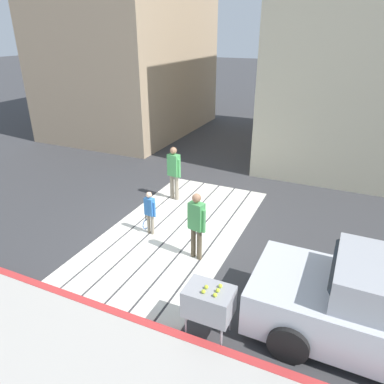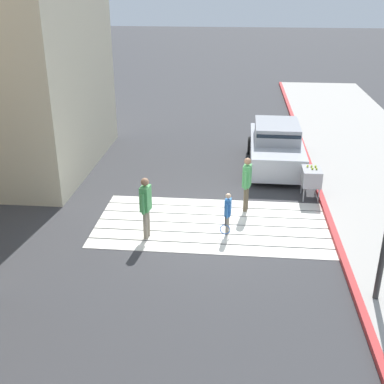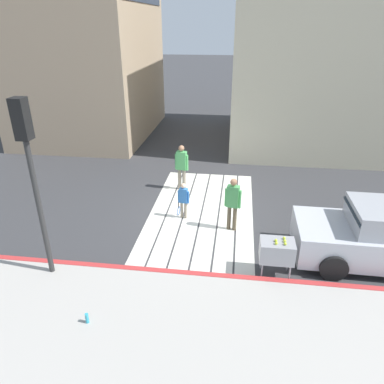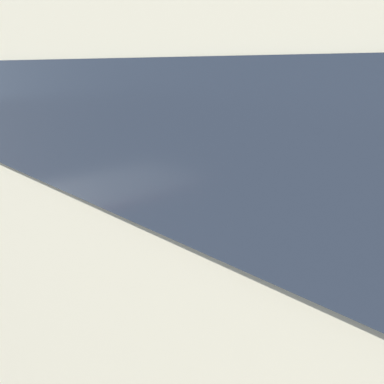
{
  "view_description": "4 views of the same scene",
  "coord_description": "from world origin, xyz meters",
  "px_view_note": "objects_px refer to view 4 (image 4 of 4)",
  "views": [
    {
      "loc": [
        -7.24,
        -3.75,
        4.82
      ],
      "look_at": [
        0.44,
        -0.26,
        0.97
      ],
      "focal_mm": 33.45,
      "sensor_mm": 36.0,
      "label": 1
    },
    {
      "loc": [
        -0.58,
        12.02,
        6.25
      ],
      "look_at": [
        0.54,
        0.27,
        1.07
      ],
      "focal_mm": 45.66,
      "sensor_mm": 36.0,
      "label": 2
    },
    {
      "loc": [
        -10.14,
        -1.03,
        5.56
      ],
      "look_at": [
        -0.31,
        0.27,
        0.86
      ],
      "focal_mm": 33.74,
      "sensor_mm": 36.0,
      "label": 3
    },
    {
      "loc": [
        9.03,
        -8.7,
        5.2
      ],
      "look_at": [
        -0.62,
        0.72,
        0.93
      ],
      "focal_mm": 37.65,
      "sensor_mm": 36.0,
      "label": 4
    }
  ],
  "objects_px": {
    "car_parked_near_curb": "(20,229)",
    "water_bottle": "(139,181)",
    "pedestrian_adult_lead": "(149,200)",
    "pedestrian_adult_trailing": "(247,205)",
    "pedestrian_child_with_racket": "(192,202)",
    "tennis_ball_cart": "(88,201)",
    "traffic_light_corner": "(186,118)"
  },
  "relations": [
    {
      "from": "car_parked_near_curb",
      "to": "water_bottle",
      "type": "relative_size",
      "value": 19.64
    },
    {
      "from": "pedestrian_adult_lead",
      "to": "pedestrian_adult_trailing",
      "type": "bearing_deg",
      "value": 36.05
    },
    {
      "from": "pedestrian_adult_trailing",
      "to": "pedestrian_child_with_racket",
      "type": "bearing_deg",
      "value": -169.82
    },
    {
      "from": "car_parked_near_curb",
      "to": "tennis_ball_cart",
      "type": "bearing_deg",
      "value": 108.34
    },
    {
      "from": "traffic_light_corner",
      "to": "tennis_ball_cart",
      "type": "xyz_separation_m",
      "value": [
        0.68,
        -5.32,
        -2.34
      ]
    },
    {
      "from": "pedestrian_adult_trailing",
      "to": "water_bottle",
      "type": "bearing_deg",
      "value": 172.86
    },
    {
      "from": "water_bottle",
      "to": "tennis_ball_cart",
      "type": "bearing_deg",
      "value": -60.42
    },
    {
      "from": "water_bottle",
      "to": "pedestrian_child_with_racket",
      "type": "xyz_separation_m",
      "value": [
        4.65,
        -1.22,
        0.42
      ]
    },
    {
      "from": "water_bottle",
      "to": "pedestrian_adult_lead",
      "type": "height_order",
      "value": "pedestrian_adult_lead"
    },
    {
      "from": "car_parked_near_curb",
      "to": "water_bottle",
      "type": "xyz_separation_m",
      "value": [
        -3.07,
        6.54,
        -0.5
      ]
    },
    {
      "from": "traffic_light_corner",
      "to": "water_bottle",
      "type": "height_order",
      "value": "traffic_light_corner"
    },
    {
      "from": "water_bottle",
      "to": "pedestrian_adult_lead",
      "type": "bearing_deg",
      "value": -33.29
    },
    {
      "from": "water_bottle",
      "to": "pedestrian_adult_lead",
      "type": "relative_size",
      "value": 0.14
    },
    {
      "from": "car_parked_near_curb",
      "to": "pedestrian_adult_trailing",
      "type": "xyz_separation_m",
      "value": [
        3.67,
        5.7,
        0.24
      ]
    },
    {
      "from": "tennis_ball_cart",
      "to": "pedestrian_child_with_racket",
      "type": "bearing_deg",
      "value": 46.47
    },
    {
      "from": "tennis_ball_cart",
      "to": "water_bottle",
      "type": "xyz_separation_m",
      "value": [
        -2.17,
        3.83,
        -0.47
      ]
    },
    {
      "from": "car_parked_near_curb",
      "to": "traffic_light_corner",
      "type": "distance_m",
      "value": 8.5
    },
    {
      "from": "traffic_light_corner",
      "to": "water_bottle",
      "type": "distance_m",
      "value": 3.51
    },
    {
      "from": "car_parked_near_curb",
      "to": "pedestrian_child_with_racket",
      "type": "xyz_separation_m",
      "value": [
        1.58,
        5.32,
        -0.08
      ]
    },
    {
      "from": "traffic_light_corner",
      "to": "pedestrian_child_with_racket",
      "type": "relative_size",
      "value": 3.6
    },
    {
      "from": "water_bottle",
      "to": "pedestrian_adult_lead",
      "type": "xyz_separation_m",
      "value": [
        4.15,
        -2.73,
        0.72
      ]
    },
    {
      "from": "car_parked_near_curb",
      "to": "water_bottle",
      "type": "height_order",
      "value": "car_parked_near_curb"
    },
    {
      "from": "car_parked_near_curb",
      "to": "pedestrian_adult_trailing",
      "type": "distance_m",
      "value": 6.78
    },
    {
      "from": "pedestrian_adult_lead",
      "to": "water_bottle",
      "type": "bearing_deg",
      "value": 146.71
    },
    {
      "from": "tennis_ball_cart",
      "to": "pedestrian_adult_lead",
      "type": "bearing_deg",
      "value": 29.07
    },
    {
      "from": "water_bottle",
      "to": "pedestrian_adult_trailing",
      "type": "relative_size",
      "value": 0.13
    },
    {
      "from": "car_parked_near_curb",
      "to": "pedestrian_adult_lead",
      "type": "xyz_separation_m",
      "value": [
        1.08,
        3.82,
        0.21
      ]
    },
    {
      "from": "car_parked_near_curb",
      "to": "tennis_ball_cart",
      "type": "height_order",
      "value": "car_parked_near_curb"
    },
    {
      "from": "traffic_light_corner",
      "to": "pedestrian_adult_lead",
      "type": "distance_m",
      "value": 5.41
    },
    {
      "from": "water_bottle",
      "to": "pedestrian_adult_trailing",
      "type": "distance_m",
      "value": 6.83
    },
    {
      "from": "traffic_light_corner",
      "to": "pedestrian_child_with_racket",
      "type": "bearing_deg",
      "value": -40.66
    },
    {
      "from": "car_parked_near_curb",
      "to": "pedestrian_adult_trailing",
      "type": "height_order",
      "value": "pedestrian_adult_trailing"
    }
  ]
}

